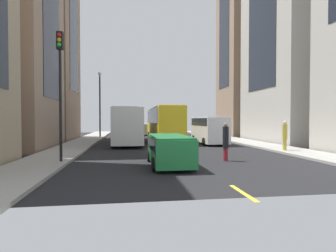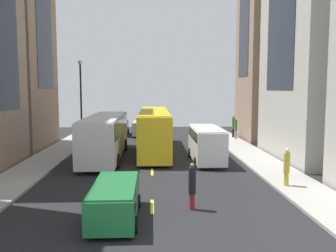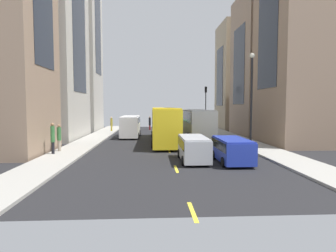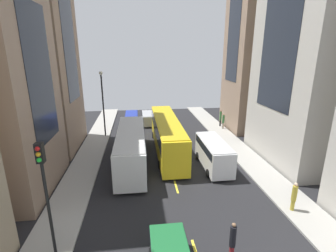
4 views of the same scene
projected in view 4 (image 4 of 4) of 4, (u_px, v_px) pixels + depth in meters
The scene contains 22 objects.
ground_plane at pixel (166, 153), 26.75m from camera, with size 43.01×43.01×0.00m, color black.
sidewalk_west at pixel (89, 156), 25.78m from camera, with size 2.84×44.00×0.15m, color #9E9B93.
sidewalk_east at pixel (238, 149), 27.67m from camera, with size 2.84×44.00×0.15m, color #9E9B93.
lane_stripe_2 at pixel (176, 187), 20.09m from camera, with size 0.16×2.00×0.01m, color yellow.
lane_stripe_3 at pixel (166, 153), 26.75m from camera, with size 0.16×2.00×0.01m, color yellow.
lane_stripe_4 at pixel (160, 133), 33.40m from camera, with size 0.16×2.00×0.01m, color yellow.
lane_stripe_5 at pixel (156, 120), 40.06m from camera, with size 0.16×2.00×0.01m, color yellow.
lane_stripe_6 at pixel (153, 110), 46.72m from camera, with size 0.16×2.00×0.01m, color yellow.
building_west_2 at pixel (20, 34), 24.76m from camera, with size 9.31×8.42×24.42m.
building_east_1 at pixel (324, 35), 22.11m from camera, with size 8.49×10.28×23.87m.
building_east_2 at pixel (264, 15), 31.59m from camera, with size 7.78×7.20×30.02m.
city_bus_white at pixel (131, 145), 23.65m from camera, with size 2.80×11.57×3.35m.
streetcar_yellow at pixel (167, 132), 26.99m from camera, with size 2.70×14.12×3.59m.
delivery_van_white at pixel (214, 152), 23.18m from camera, with size 2.25×6.18×2.58m.
car_blue_0 at pixel (132, 117), 37.69m from camera, with size 2.04×4.37×1.63m.
car_silver_2 at pixel (148, 118), 37.35m from camera, with size 1.90×4.45×1.69m.
pedestrian_crossing_near at pixel (223, 121), 34.55m from camera, with size 0.33×0.33×2.15m.
pedestrian_waiting_curb at pixel (233, 240), 12.87m from camera, with size 0.34×0.34×2.14m.
pedestrian_crossing_mid at pixel (221, 117), 35.80m from camera, with size 0.31×0.31×2.37m.
pedestrian_walking_far at pixel (294, 196), 16.58m from camera, with size 0.34×0.34×2.07m.
traffic_light_near_corner at pixel (45, 187), 10.95m from camera, with size 0.32×0.44×6.69m.
streetlamp_near at pixel (103, 98), 30.56m from camera, with size 0.44×0.44×8.17m.
Camera 4 is at (-2.84, -24.62, 10.48)m, focal length 26.44 mm.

